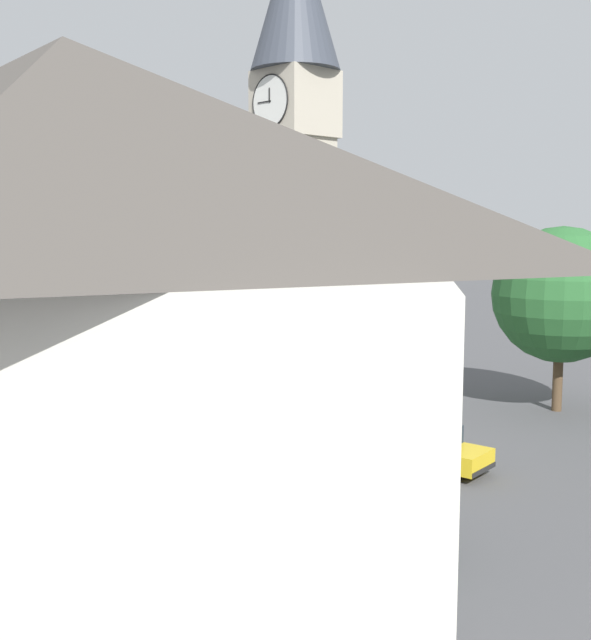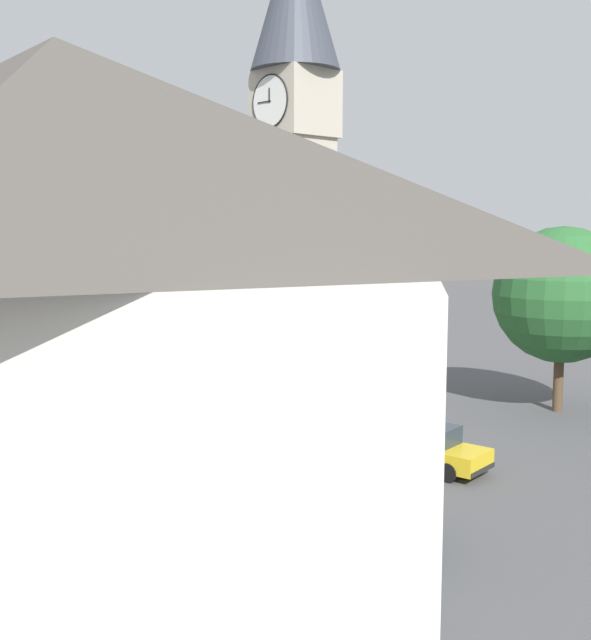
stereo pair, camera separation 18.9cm
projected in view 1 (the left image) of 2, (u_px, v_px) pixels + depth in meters
ground_plane at (296, 419)px, 33.86m from camera, size 200.00×200.00×0.00m
clock_tower at (295, 128)px, 32.35m from camera, size 3.71×3.71×21.08m
car_blue_kerb at (381, 513)px, 20.79m from camera, size 4.29×3.87×1.53m
car_silver_kerb at (205, 368)px, 41.69m from camera, size 2.88×4.45×1.53m
car_red_corner at (428, 447)px, 26.94m from camera, size 4.30×2.18×1.53m
pedestrian at (240, 425)px, 28.94m from camera, size 0.25×0.56×1.69m
tree at (561, 295)px, 34.77m from camera, size 6.07×6.07×8.31m
building_terrace_right at (76, 421)px, 11.26m from camera, size 13.12×12.53×10.92m
lamp_post at (405, 338)px, 35.53m from camera, size 0.36×0.36×4.81m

